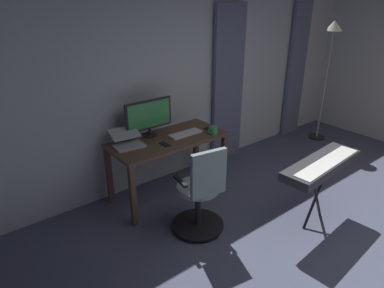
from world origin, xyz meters
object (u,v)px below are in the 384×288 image
at_px(office_chair, 201,194).
at_px(laptop, 127,141).
at_px(cell_phone_face_up, 210,129).
at_px(desk, 168,146).
at_px(piano_keyboard, 322,166).
at_px(floor_lamp, 330,51).
at_px(mug_tea, 213,130).
at_px(cell_phone_by_monitor, 165,144).
at_px(computer_monitor, 149,116).
at_px(computer_keyboard, 185,134).

distance_m(office_chair, laptop, 1.03).
bearing_deg(cell_phone_face_up, desk, -21.44).
height_order(piano_keyboard, floor_lamp, floor_lamp).
relative_size(office_chair, laptop, 2.75).
bearing_deg(office_chair, mug_tea, 50.35).
height_order(office_chair, cell_phone_by_monitor, office_chair).
bearing_deg(cell_phone_by_monitor, computer_monitor, -93.28).
bearing_deg(computer_keyboard, desk, -10.31).
relative_size(computer_monitor, computer_keyboard, 1.47).
height_order(desk, office_chair, office_chair).
relative_size(office_chair, mug_tea, 7.38).
bearing_deg(office_chair, piano_keyboard, -21.69).
xyz_separation_m(computer_keyboard, cell_phone_face_up, (-0.34, 0.05, -0.01)).
height_order(office_chair, floor_lamp, floor_lamp).
bearing_deg(cell_phone_by_monitor, laptop, -36.20).
relative_size(desk, piano_keyboard, 1.26).
xyz_separation_m(mug_tea, piano_keyboard, (-0.40, 1.23, -0.11)).
bearing_deg(mug_tea, desk, -24.84).
bearing_deg(cell_phone_by_monitor, office_chair, 86.23).
height_order(laptop, mug_tea, laptop).
xyz_separation_m(office_chair, piano_keyboard, (-1.07, 0.65, 0.24)).
relative_size(piano_keyboard, floor_lamp, 0.57).
relative_size(computer_keyboard, piano_keyboard, 0.38).
relative_size(office_chair, computer_monitor, 1.63).
distance_m(computer_keyboard, floor_lamp, 2.91).
bearing_deg(cell_phone_face_up, computer_monitor, -35.36).
bearing_deg(laptop, piano_keyboard, 137.34).
bearing_deg(cell_phone_face_up, computer_keyboard, -20.94).
height_order(computer_monitor, cell_phone_face_up, computer_monitor).
bearing_deg(cell_phone_face_up, office_chair, 32.58).
bearing_deg(floor_lamp, computer_monitor, -5.44).
bearing_deg(mug_tea, piano_keyboard, 108.01).
xyz_separation_m(cell_phone_face_up, floor_lamp, (-2.48, 0.00, 0.71)).
xyz_separation_m(desk, computer_monitor, (0.12, -0.20, 0.35)).
bearing_deg(laptop, desk, 173.54).
bearing_deg(computer_keyboard, computer_monitor, -35.12).
xyz_separation_m(cell_phone_face_up, mug_tea, (0.06, 0.14, 0.04)).
relative_size(office_chair, cell_phone_by_monitor, 6.88).
height_order(office_chair, mug_tea, office_chair).
height_order(desk, cell_phone_face_up, cell_phone_face_up).
xyz_separation_m(cell_phone_face_up, piano_keyboard, (-0.34, 1.37, -0.07)).
bearing_deg(desk, piano_keyboard, 121.78).
height_order(computer_monitor, mug_tea, computer_monitor).
xyz_separation_m(desk, cell_phone_by_monitor, (0.13, 0.13, 0.11)).
xyz_separation_m(laptop, cell_phone_face_up, (-1.04, 0.20, -0.05)).
distance_m(cell_phone_by_monitor, floor_lamp, 3.26).
bearing_deg(cell_phone_face_up, cell_phone_by_monitor, -8.82).
distance_m(computer_monitor, cell_phone_by_monitor, 0.41).
distance_m(cell_phone_face_up, piano_keyboard, 1.41).
bearing_deg(office_chair, cell_phone_by_monitor, 96.90).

